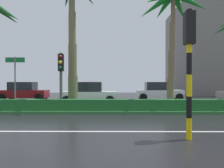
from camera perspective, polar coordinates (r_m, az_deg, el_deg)
The scene contains 11 objects.
ground_plane at distance 15.55m, azimuth -19.79°, elevation -6.03°, with size 90.00×42.00×0.10m, color black.
median_strip at distance 14.61m, azimuth -21.15°, elevation -5.96°, with size 85.50×4.00×0.15m, color #2D6B33.
median_hedge at distance 13.28m, azimuth -23.38°, elevation -4.99°, with size 76.50×0.70×0.60m.
palm_tree_centre at distance 14.59m, azimuth -10.39°, elevation 19.72°, with size 4.35×4.33×8.43m.
palm_tree_centre_right at distance 15.00m, azimuth 15.56°, elevation 18.62°, with size 4.60×4.76×7.62m.
traffic_signal_median_right at distance 12.58m, azimuth -13.23°, elevation 3.44°, with size 0.28×0.43×3.21m.
street_name_sign at distance 13.53m, azimuth -24.01°, elevation 2.02°, with size 1.10×0.08×3.00m.
traffic_signal_foreground at distance 6.92m, azimuth 19.50°, elevation 8.34°, with size 0.28×0.43×3.86m.
car_in_traffic_leading at distance 22.30m, azimuth -22.05°, elevation -1.82°, with size 4.30×2.02×1.72m.
car_in_traffic_second at distance 17.53m, azimuth -6.06°, elevation -2.40°, with size 4.30×2.02×1.72m.
car_in_traffic_third at distance 21.26m, azimuth 12.16°, elevation -1.90°, with size 4.30×2.02×1.72m.
Camera 1 is at (5.33, -5.50, 1.71)m, focal length 34.95 mm.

